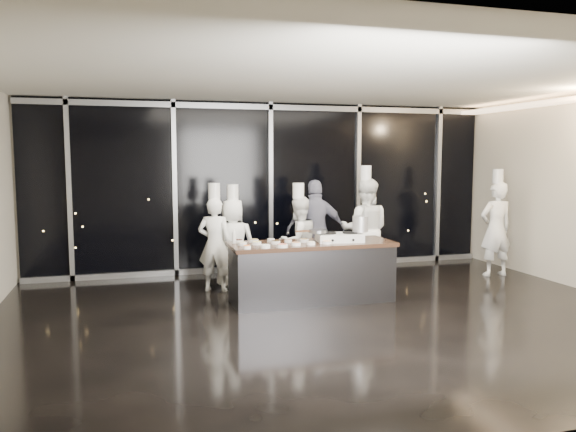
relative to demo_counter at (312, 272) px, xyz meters
name	(u,v)px	position (x,y,z in m)	size (l,w,h in m)	color
ground	(333,317)	(0.00, -0.90, -0.45)	(9.00, 9.00, 0.00)	black
room_shell	(346,151)	(0.18, -0.90, 1.79)	(9.02, 7.02, 3.21)	beige
window_wall	(270,187)	(0.00, 2.53, 1.14)	(8.90, 0.11, 3.20)	black
demo_counter	(312,272)	(0.00, 0.00, 0.00)	(2.46, 0.86, 0.90)	#343438
stove	(339,237)	(0.43, -0.04, 0.51)	(0.72, 0.50, 0.14)	silver
frying_pan	(317,231)	(0.08, 0.00, 0.61)	(0.51, 0.32, 0.05)	gray
stock_pot	(360,224)	(0.75, -0.06, 0.71)	(0.24, 0.24, 0.24)	#BBBBBD
prep_bowls	(276,243)	(-0.57, -0.07, 0.47)	(1.38, 0.74, 0.05)	silver
squeeze_bottle	(234,236)	(-1.14, 0.21, 0.55)	(0.06, 0.06, 0.22)	silver
chef_far_left	(215,243)	(-1.30, 1.06, 0.34)	(0.66, 0.56, 1.76)	white
chef_left	(233,242)	(-0.97, 1.22, 0.31)	(0.79, 0.58, 1.72)	white
chef_center	(298,241)	(0.08, 0.96, 0.32)	(0.88, 0.79, 1.74)	white
guest	(316,230)	(0.54, 1.40, 0.43)	(1.09, 0.57, 1.78)	#121333
chef_right	(365,229)	(1.37, 1.14, 0.45)	(1.07, 0.96, 2.02)	white
chef_side	(496,228)	(3.82, 0.83, 0.43)	(0.63, 0.42, 1.95)	white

